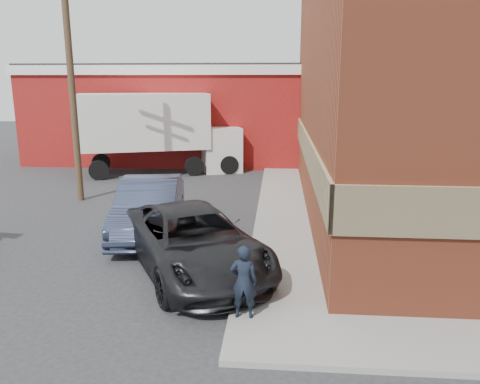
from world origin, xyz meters
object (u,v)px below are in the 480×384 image
(warehouse, at_px, (175,112))
(suv_a, at_px, (193,241))
(box_truck, at_px, (161,128))
(man, at_px, (243,282))
(sedan, at_px, (150,207))
(utility_pole, at_px, (71,79))

(warehouse, height_order, suv_a, warehouse)
(warehouse, xyz_separation_m, box_truck, (0.40, -5.10, -0.46))
(man, height_order, suv_a, man)
(sedan, bearing_deg, box_truck, 94.03)
(suv_a, height_order, box_truck, box_truck)
(sedan, distance_m, box_truck, 10.10)
(utility_pole, distance_m, box_truck, 6.64)
(utility_pole, bearing_deg, sedan, -44.56)
(utility_pole, distance_m, man, 12.41)
(sedan, height_order, box_truck, box_truck)
(utility_pole, bearing_deg, warehouse, 82.23)
(warehouse, relative_size, utility_pole, 1.81)
(warehouse, xyz_separation_m, sedan, (2.45, -14.89, -1.96))
(utility_pole, distance_m, suv_a, 9.78)
(warehouse, bearing_deg, man, -74.02)
(sedan, xyz_separation_m, suv_a, (1.90, -2.89, -0.06))
(suv_a, bearing_deg, warehouse, 74.61)
(man, bearing_deg, warehouse, -75.42)
(box_truck, bearing_deg, warehouse, 76.23)
(man, height_order, box_truck, box_truck)
(box_truck, bearing_deg, utility_pole, -126.07)
(warehouse, bearing_deg, sedan, -80.67)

